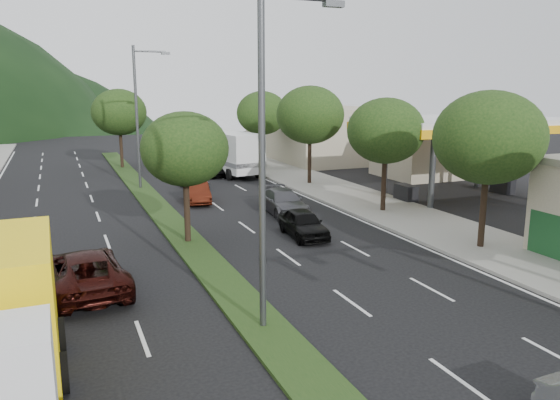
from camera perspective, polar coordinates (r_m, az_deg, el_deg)
name	(u,v)px	position (r m, az deg, el deg)	size (l,w,h in m)	color
sidewalk_right	(348,195)	(36.89, 7.12, 0.51)	(5.00, 90.00, 0.15)	gray
median	(152,201)	(35.60, -13.20, -0.14)	(1.60, 56.00, 0.12)	#193413
gas_canopy	(460,127)	(37.57, 18.33, 7.25)	(12.20, 8.20, 5.25)	silver
bldg_right_far	(317,133)	(56.45, 3.89, 7.03)	(10.00, 16.00, 5.20)	beige
tree_r_b	(489,138)	(25.46, 20.97, 6.10)	(4.80, 4.80, 6.94)	black
tree_r_c	(386,131)	(31.76, 11.00, 7.10)	(4.40, 4.40, 6.48)	black
tree_r_d	(310,115)	(40.45, 3.16, 8.86)	(5.00, 5.00, 7.17)	black
tree_r_e	(262,113)	(49.66, -1.88, 9.06)	(4.60, 4.60, 6.71)	black
tree_med_near	(185,149)	(25.20, -9.92, 5.26)	(4.00, 4.00, 6.02)	black
tree_med_far	(119,112)	(50.79, -16.46, 8.79)	(4.80, 4.80, 6.94)	black
streetlight_near	(269,145)	(15.59, -1.20, 5.80)	(2.60, 0.25, 10.00)	#47494C
streetlight_mid	(139,110)	(39.89, -14.47, 9.05)	(2.60, 0.25, 10.00)	#47494C
suv_maroon	(85,271)	(20.78, -19.73, -6.99)	(2.54, 5.52, 1.53)	black
car_queue_a	(303,223)	(26.62, 2.45, -2.46)	(1.59, 3.95, 1.35)	black
car_queue_b	(283,202)	(31.48, 0.36, -0.20)	(1.93, 4.74, 1.38)	#48474C
car_queue_c	(197,192)	(34.99, -8.63, 0.81)	(1.36, 3.91, 1.29)	#48170C
car_queue_d	(210,168)	(45.41, -7.35, 3.31)	(2.07, 4.49, 1.25)	black
car_queue_e	(193,179)	(39.99, -9.07, 2.15)	(1.51, 3.75, 1.28)	#48474C
car_queue_f	(169,157)	(52.58, -11.56, 4.47)	(2.15, 5.29, 1.54)	black
motorhome	(226,151)	(46.35, -5.66, 5.10)	(3.99, 9.54, 3.55)	white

